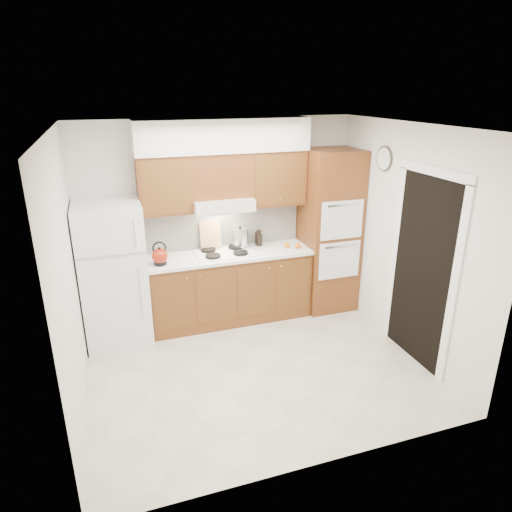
{
  "coord_description": "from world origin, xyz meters",
  "views": [
    {
      "loc": [
        -1.4,
        -4.13,
        2.95
      ],
      "look_at": [
        0.15,
        0.45,
        1.15
      ],
      "focal_mm": 32.0,
      "sensor_mm": 36.0,
      "label": 1
    }
  ],
  "objects_px": {
    "fridge": "(114,274)",
    "oven_cabinet": "(329,231)",
    "stock_pot": "(240,237)",
    "kettle": "(160,256)"
  },
  "relations": [
    {
      "from": "oven_cabinet",
      "to": "kettle",
      "type": "height_order",
      "value": "oven_cabinet"
    },
    {
      "from": "fridge",
      "to": "oven_cabinet",
      "type": "xyz_separation_m",
      "value": [
        2.85,
        0.03,
        0.24
      ]
    },
    {
      "from": "fridge",
      "to": "stock_pot",
      "type": "xyz_separation_m",
      "value": [
        1.64,
        0.22,
        0.22
      ]
    },
    {
      "from": "fridge",
      "to": "kettle",
      "type": "relative_size",
      "value": 8.94
    },
    {
      "from": "oven_cabinet",
      "to": "kettle",
      "type": "bearing_deg",
      "value": -177.39
    },
    {
      "from": "fridge",
      "to": "oven_cabinet",
      "type": "distance_m",
      "value": 2.86
    },
    {
      "from": "oven_cabinet",
      "to": "stock_pot",
      "type": "xyz_separation_m",
      "value": [
        -1.21,
        0.19,
        -0.02
      ]
    },
    {
      "from": "kettle",
      "to": "fridge",
      "type": "bearing_deg",
      "value": -164.75
    },
    {
      "from": "fridge",
      "to": "kettle",
      "type": "height_order",
      "value": "fridge"
    },
    {
      "from": "oven_cabinet",
      "to": "stock_pot",
      "type": "distance_m",
      "value": 1.22
    }
  ]
}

